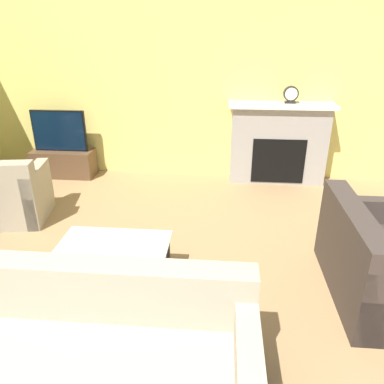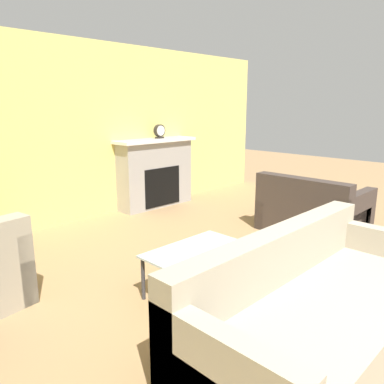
{
  "view_description": "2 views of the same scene",
  "coord_description": "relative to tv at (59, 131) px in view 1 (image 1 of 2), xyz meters",
  "views": [
    {
      "loc": [
        0.87,
        -0.56,
        2.19
      ],
      "look_at": [
        0.59,
        2.66,
        0.76
      ],
      "focal_mm": 35.0,
      "sensor_mm": 36.0,
      "label": 1
    },
    {
      "loc": [
        -2.43,
        -0.08,
        1.74
      ],
      "look_at": [
        0.5,
        2.84,
        0.78
      ],
      "focal_mm": 35.0,
      "sensor_mm": 36.0,
      "label": 2
    }
  ],
  "objects": [
    {
      "name": "wall_back",
      "position": [
        1.64,
        0.31,
        0.62
      ],
      "size": [
        9.0,
        0.06,
        2.7
      ],
      "color": "#EADB72",
      "rests_on": "ground_plane"
    },
    {
      "name": "fireplace",
      "position": [
        3.32,
        0.09,
        -0.11
      ],
      "size": [
        1.51,
        0.43,
        1.19
      ],
      "color": "#9E9993",
      "rests_on": "ground_plane"
    },
    {
      "name": "tv_stand",
      "position": [
        0.0,
        0.0,
        -0.52
      ],
      "size": [
        0.95,
        0.39,
        0.42
      ],
      "color": "brown",
      "rests_on": "ground_plane"
    },
    {
      "name": "tv",
      "position": [
        0.0,
        0.0,
        0.0
      ],
      "size": [
        0.83,
        0.06,
        0.63
      ],
      "color": "black",
      "rests_on": "tv_stand"
    },
    {
      "name": "couch_sectional",
      "position": [
        1.57,
        -3.82,
        -0.45
      ],
      "size": [
        2.36,
        0.99,
        0.82
      ],
      "color": "#9E937F",
      "rests_on": "ground_plane"
    },
    {
      "name": "couch_loveseat",
      "position": [
        3.93,
        -2.56,
        -0.44
      ],
      "size": [
        0.94,
        1.32,
        0.82
      ],
      "rotation": [
        0.0,
        0.0,
        1.57
      ],
      "color": "#3D332D",
      "rests_on": "ground_plane"
    },
    {
      "name": "armchair_accent",
      "position": [
        -0.02,
        -1.5,
        -0.42
      ],
      "size": [
        0.88,
        0.84,
        0.82
      ],
      "rotation": [
        0.0,
        0.0,
        3.31
      ],
      "color": "#9E937F",
      "rests_on": "ground_plane"
    },
    {
      "name": "coffee_table",
      "position": [
        1.56,
        -2.69,
        -0.34
      ],
      "size": [
        0.98,
        0.7,
        0.43
      ],
      "color": "#333338",
      "rests_on": "ground_plane"
    },
    {
      "name": "mantel_clock",
      "position": [
        3.43,
        0.09,
        0.58
      ],
      "size": [
        0.21,
        0.07,
        0.24
      ],
      "color": "#28231E",
      "rests_on": "fireplace"
    }
  ]
}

